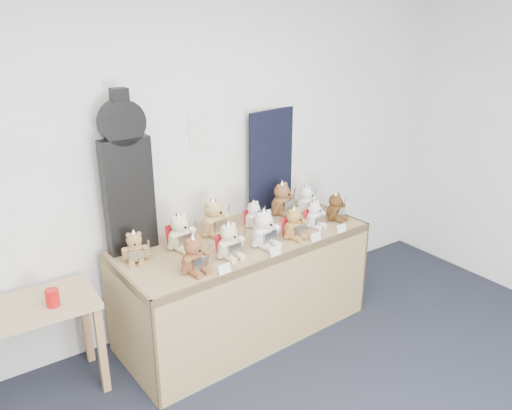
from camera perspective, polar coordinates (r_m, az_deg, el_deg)
room_shell at (r=3.88m, az=-6.26°, el=8.26°), size 6.00×6.00×6.00m
display_table at (r=3.83m, az=-0.72°, el=-6.48°), size 2.00×0.92×0.82m
side_table at (r=3.57m, az=-24.39°, el=-12.13°), size 0.84×0.48×0.69m
guitar_case at (r=3.54m, az=-14.55°, el=3.34°), size 0.35×0.12×1.15m
navy_board at (r=4.31m, az=2.36°, el=5.28°), size 0.64×0.14×0.87m
red_cup at (r=3.42m, az=-22.24°, el=-9.80°), size 0.08×0.08×0.11m
teddy_front_far_left at (r=3.30m, az=-7.08°, el=-5.81°), size 0.24×0.21×0.29m
teddy_front_left at (r=3.47m, az=-3.08°, el=-4.25°), size 0.24×0.20×0.29m
teddy_front_centre at (r=3.63m, az=0.99°, el=-2.89°), size 0.26×0.22×0.31m
teddy_front_right at (r=3.78m, az=4.39°, el=-2.23°), size 0.23×0.20×0.27m
teddy_front_far_right at (r=4.00m, az=6.70°, el=-1.16°), size 0.20×0.18×0.24m
teddy_front_end at (r=4.16m, az=9.09°, el=-0.33°), size 0.22×0.20×0.26m
teddy_back_left at (r=3.64m, az=-8.67°, el=-3.17°), size 0.25×0.22×0.30m
teddy_back_centre_left at (r=3.82m, az=-4.81°, el=-1.58°), size 0.28×0.25×0.33m
teddy_back_centre_right at (r=3.97m, az=-0.23°, el=-1.20°), size 0.20×0.18×0.24m
teddy_back_right at (r=4.23m, az=3.04°, el=0.58°), size 0.26×0.24×0.31m
teddy_back_end at (r=4.29m, az=5.76°, el=0.54°), size 0.22×0.20×0.26m
teddy_back_far_left at (r=3.51m, az=-13.68°, el=-4.82°), size 0.20×0.19×0.25m
entry_card_a at (r=3.29m, az=-3.61°, el=-7.30°), size 0.09×0.03×0.07m
entry_card_b at (r=3.52m, az=2.25°, el=-5.28°), size 0.10×0.03×0.07m
entry_card_c at (r=3.76m, az=6.87°, el=-3.65°), size 0.10×0.03×0.07m
entry_card_d at (r=3.94m, az=9.73°, el=-2.64°), size 0.09×0.02×0.06m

